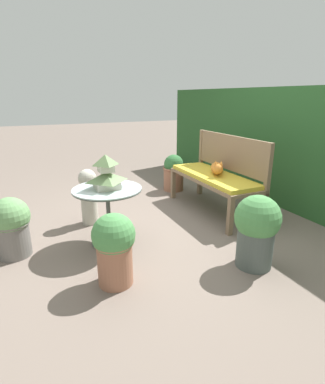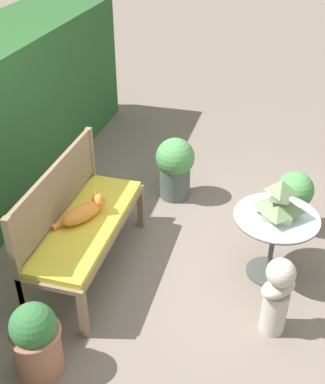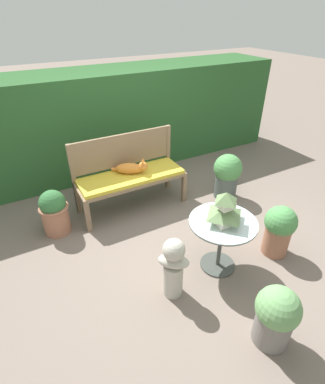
# 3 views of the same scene
# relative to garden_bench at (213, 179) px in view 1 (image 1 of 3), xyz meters

# --- Properties ---
(ground) EXTENTS (30.00, 30.00, 0.00)m
(ground) POSITION_rel_garden_bench_xyz_m (0.22, -0.93, -0.46)
(ground) COLOR #75665B
(foliage_hedge_back) EXTENTS (6.40, 1.07, 1.67)m
(foliage_hedge_back) POSITION_rel_garden_bench_xyz_m (0.22, 1.50, 0.37)
(foliage_hedge_back) COLOR #285628
(foliage_hedge_back) RESTS_ON ground
(garden_bench) EXTENTS (1.53, 0.55, 0.53)m
(garden_bench) POSITION_rel_garden_bench_xyz_m (0.00, 0.00, 0.00)
(garden_bench) COLOR #7F664C
(garden_bench) RESTS_ON ground
(bench_backrest) EXTENTS (1.53, 0.06, 1.04)m
(bench_backrest) POSITION_rel_garden_bench_xyz_m (0.00, 0.25, 0.28)
(bench_backrest) COLOR #7F664C
(bench_backrest) RESTS_ON ground
(cat) EXTENTS (0.44, 0.37, 0.22)m
(cat) POSITION_rel_garden_bench_xyz_m (0.03, 0.03, 0.15)
(cat) COLOR orange
(cat) RESTS_ON garden_bench
(patio_table) EXTENTS (0.72, 0.72, 0.63)m
(patio_table) POSITION_rel_garden_bench_xyz_m (0.36, -1.56, 0.03)
(patio_table) COLOR #424742
(patio_table) RESTS_ON ground
(pagoda_birdhouse) EXTENTS (0.33, 0.33, 0.36)m
(pagoda_birdhouse) POSITION_rel_garden_bench_xyz_m (0.36, -1.56, 0.32)
(pagoda_birdhouse) COLOR beige
(pagoda_birdhouse) RESTS_ON patio_table
(garden_bust) EXTENTS (0.35, 0.34, 0.70)m
(garden_bust) POSITION_rel_garden_bench_xyz_m (-0.28, -1.64, -0.09)
(garden_bust) COLOR #B7B2A3
(garden_bust) RESTS_ON ground
(potted_plant_bench_right) EXTENTS (0.37, 0.37, 0.61)m
(potted_plant_bench_right) POSITION_rel_garden_bench_xyz_m (-1.10, -0.05, -0.15)
(potted_plant_bench_right) COLOR #9E664C
(potted_plant_bench_right) RESTS_ON ground
(potted_plant_hedge_corner) EXTENTS (0.42, 0.42, 0.70)m
(potted_plant_hedge_corner) POSITION_rel_garden_bench_xyz_m (1.37, -0.44, -0.08)
(potted_plant_hedge_corner) COLOR #4C5651
(potted_plant_hedge_corner) RESTS_ON ground
(potted_plant_table_near) EXTENTS (0.36, 0.36, 0.64)m
(potted_plant_table_near) POSITION_rel_garden_bench_xyz_m (1.10, -1.71, -0.11)
(potted_plant_table_near) COLOR #9E664C
(potted_plant_table_near) RESTS_ON ground
(potted_plant_bench_left) EXTENTS (0.38, 0.38, 0.61)m
(potted_plant_bench_left) POSITION_rel_garden_bench_xyz_m (0.22, -2.50, -0.14)
(potted_plant_bench_left) COLOR slate
(potted_plant_bench_left) RESTS_ON ground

